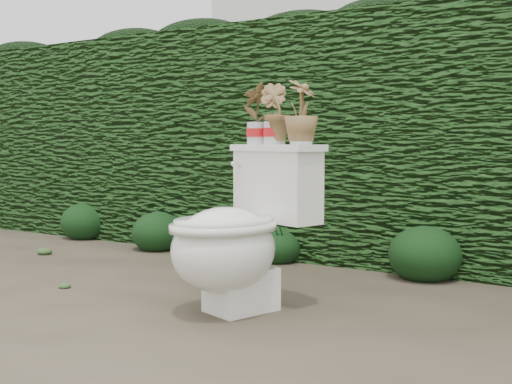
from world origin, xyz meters
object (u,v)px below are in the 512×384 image
Objects in this scene: potted_plant_left at (257,115)px; potted_plant_center at (275,115)px; toilet at (238,236)px; potted_plant_right at (301,113)px.

potted_plant_left reaches higher than potted_plant_center.
potted_plant_left is 1.02× the size of potted_plant_center.
toilet is 2.77× the size of potted_plant_right.
potted_plant_left reaches higher than toilet.
potted_plant_center is 1.00× the size of potted_plant_right.
potted_plant_center and potted_plant_right have the same top height.
potted_plant_left reaches higher than potted_plant_right.
potted_plant_right is (0.30, -0.10, -0.00)m from potted_plant_left.
potted_plant_center is at bearing 72.46° from potted_plant_right.
toilet is at bearing 40.40° from potted_plant_left.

